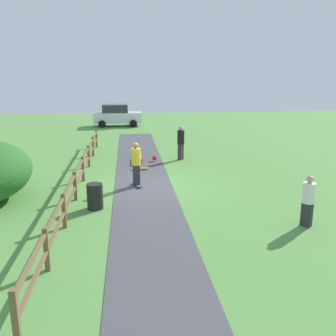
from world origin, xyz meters
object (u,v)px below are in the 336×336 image
at_px(skater_riding, 136,162).
at_px(bystander_black, 181,141).
at_px(skater_fallen, 140,158).
at_px(parked_car_white, 117,115).
at_px(bystander_white, 308,199).
at_px(skateboard_loose, 141,168).
at_px(trash_bin, 95,196).

distance_m(skater_riding, bystander_black, 5.37).
relative_size(skater_fallen, parked_car_white, 0.35).
height_order(bystander_black, bystander_white, bystander_black).
height_order(skater_fallen, skateboard_loose, skater_fallen).
relative_size(trash_bin, skater_riding, 0.49).
relative_size(trash_bin, skateboard_loose, 1.11).
bearing_deg(skater_riding, skateboard_loose, 84.22).
relative_size(skater_riding, bystander_white, 1.14).
xyz_separation_m(skater_riding, bystander_white, (5.12, -4.72, -0.17)).
height_order(skater_riding, bystander_black, bystander_black).
distance_m(skater_fallen, bystander_white, 10.37).
xyz_separation_m(bystander_white, parked_car_white, (-6.33, 23.25, 0.07)).
height_order(trash_bin, skater_riding, skater_riding).
bearing_deg(skater_riding, bystander_white, -42.68).
xyz_separation_m(skater_riding, parked_car_white, (-1.21, 18.53, -0.10)).
bearing_deg(trash_bin, skater_fallen, 75.34).
relative_size(bystander_black, bystander_white, 1.16).
bearing_deg(trash_bin, skateboard_loose, 70.94).
xyz_separation_m(skater_fallen, parked_car_white, (-1.50, 14.11, 0.76)).
bearing_deg(skater_fallen, trash_bin, -104.66).
xyz_separation_m(skater_fallen, skateboard_loose, (-0.02, -1.74, -0.11)).
distance_m(trash_bin, skater_fallen, 7.13).
bearing_deg(skateboard_loose, parked_car_white, 95.34).
bearing_deg(skater_riding, parked_car_white, 93.73).
bearing_deg(bystander_black, skater_fallen, -172.35).
bearing_deg(parked_car_white, skater_riding, -86.27).
relative_size(skateboard_loose, bystander_black, 0.43).
bearing_deg(bystander_black, parked_car_white, 105.20).
xyz_separation_m(bystander_black, parked_car_white, (-3.75, 13.80, -0.09)).
xyz_separation_m(skater_riding, bystander_black, (2.54, 4.73, -0.01)).
bearing_deg(skateboard_loose, bystander_white, -56.82).
relative_size(skater_fallen, bystander_white, 0.91).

